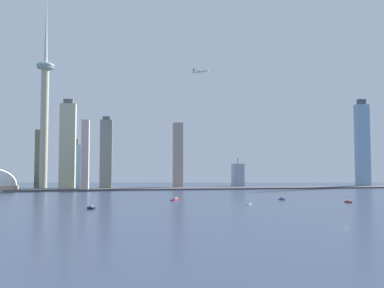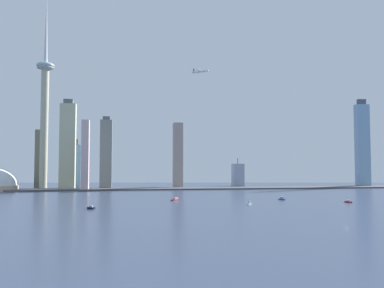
{
  "view_description": "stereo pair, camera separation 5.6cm",
  "coord_description": "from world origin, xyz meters",
  "px_view_note": "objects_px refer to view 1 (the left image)",
  "views": [
    {
      "loc": [
        -151.9,
        -260.59,
        41.84
      ],
      "look_at": [
        -42.43,
        426.2,
        80.58
      ],
      "focal_mm": 37.0,
      "sensor_mm": 36.0,
      "label": 1
    },
    {
      "loc": [
        -151.84,
        -260.6,
        41.84
      ],
      "look_at": [
        -42.43,
        426.2,
        80.58
      ],
      "focal_mm": 37.0,
      "sensor_mm": 36.0,
      "label": 2
    }
  ],
  "objects_px": {
    "skyscraper_3": "(238,175)",
    "boat_0": "(176,199)",
    "skyscraper_1": "(178,155)",
    "airplane": "(201,71)",
    "skyscraper_0": "(106,154)",
    "skyscraper_6": "(68,145)",
    "boat_2": "(348,202)",
    "observation_tower": "(45,103)",
    "boat_3": "(249,203)",
    "skyscraper_4": "(41,159)",
    "boat_4": "(282,199)",
    "skyscraper_5": "(362,144)",
    "channel_buoy_0": "(116,193)",
    "skyscraper_7": "(74,165)",
    "skyscraper_2": "(85,155)",
    "boat_1": "(91,208)"
  },
  "relations": [
    {
      "from": "skyscraper_3",
      "to": "boat_0",
      "type": "height_order",
      "value": "skyscraper_3"
    },
    {
      "from": "skyscraper_1",
      "to": "airplane",
      "type": "height_order",
      "value": "airplane"
    },
    {
      "from": "skyscraper_1",
      "to": "skyscraper_0",
      "type": "bearing_deg",
      "value": -173.93
    },
    {
      "from": "skyscraper_6",
      "to": "boat_2",
      "type": "distance_m",
      "value": 484.53
    },
    {
      "from": "observation_tower",
      "to": "boat_3",
      "type": "relative_size",
      "value": 55.05
    },
    {
      "from": "boat_0",
      "to": "skyscraper_4",
      "type": "bearing_deg",
      "value": -101.46
    },
    {
      "from": "skyscraper_1",
      "to": "boat_4",
      "type": "bearing_deg",
      "value": -71.22
    },
    {
      "from": "skyscraper_5",
      "to": "boat_3",
      "type": "bearing_deg",
      "value": -136.57
    },
    {
      "from": "boat_3",
      "to": "channel_buoy_0",
      "type": "bearing_deg",
      "value": -87.67
    },
    {
      "from": "skyscraper_1",
      "to": "skyscraper_7",
      "type": "distance_m",
      "value": 202.37
    },
    {
      "from": "skyscraper_6",
      "to": "boat_2",
      "type": "relative_size",
      "value": 17.35
    },
    {
      "from": "skyscraper_7",
      "to": "channel_buoy_0",
      "type": "distance_m",
      "value": 208.42
    },
    {
      "from": "boat_0",
      "to": "boat_2",
      "type": "height_order",
      "value": "boat_2"
    },
    {
      "from": "skyscraper_5",
      "to": "boat_4",
      "type": "relative_size",
      "value": 16.33
    },
    {
      "from": "skyscraper_1",
      "to": "boat_3",
      "type": "relative_size",
      "value": 19.01
    },
    {
      "from": "boat_3",
      "to": "skyscraper_3",
      "type": "bearing_deg",
      "value": -139.5
    },
    {
      "from": "observation_tower",
      "to": "skyscraper_2",
      "type": "distance_m",
      "value": 131.75
    },
    {
      "from": "skyscraper_3",
      "to": "skyscraper_5",
      "type": "distance_m",
      "value": 258.78
    },
    {
      "from": "skyscraper_1",
      "to": "skyscraper_4",
      "type": "bearing_deg",
      "value": 173.62
    },
    {
      "from": "boat_1",
      "to": "airplane",
      "type": "relative_size",
      "value": 0.29
    },
    {
      "from": "skyscraper_0",
      "to": "boat_0",
      "type": "relative_size",
      "value": 9.33
    },
    {
      "from": "skyscraper_1",
      "to": "skyscraper_7",
      "type": "height_order",
      "value": "skyscraper_1"
    },
    {
      "from": "boat_0",
      "to": "boat_4",
      "type": "distance_m",
      "value": 131.38
    },
    {
      "from": "skyscraper_4",
      "to": "channel_buoy_0",
      "type": "xyz_separation_m",
      "value": [
        144.92,
        -173.29,
        -53.73
      ]
    },
    {
      "from": "observation_tower",
      "to": "boat_4",
      "type": "relative_size",
      "value": 33.04
    },
    {
      "from": "boat_1",
      "to": "boat_3",
      "type": "distance_m",
      "value": 166.07
    },
    {
      "from": "skyscraper_0",
      "to": "skyscraper_7",
      "type": "distance_m",
      "value": 86.24
    },
    {
      "from": "skyscraper_1",
      "to": "boat_3",
      "type": "bearing_deg",
      "value": -83.66
    },
    {
      "from": "skyscraper_7",
      "to": "boat_0",
      "type": "relative_size",
      "value": 6.61
    },
    {
      "from": "skyscraper_1",
      "to": "skyscraper_5",
      "type": "relative_size",
      "value": 0.7
    },
    {
      "from": "skyscraper_4",
      "to": "boat_3",
      "type": "xyz_separation_m",
      "value": [
        292.48,
        -362.73,
        -53.41
      ]
    },
    {
      "from": "skyscraper_0",
      "to": "channel_buoy_0",
      "type": "height_order",
      "value": "skyscraper_0"
    },
    {
      "from": "skyscraper_6",
      "to": "channel_buoy_0",
      "type": "relative_size",
      "value": 68.85
    },
    {
      "from": "channel_buoy_0",
      "to": "observation_tower",
      "type": "bearing_deg",
      "value": 133.35
    },
    {
      "from": "boat_1",
      "to": "boat_2",
      "type": "height_order",
      "value": "boat_2"
    },
    {
      "from": "boat_3",
      "to": "boat_4",
      "type": "relative_size",
      "value": 0.6
    },
    {
      "from": "boat_2",
      "to": "boat_1",
      "type": "bearing_deg",
      "value": -103.3
    },
    {
      "from": "channel_buoy_0",
      "to": "skyscraper_1",
      "type": "bearing_deg",
      "value": 52.66
    },
    {
      "from": "skyscraper_6",
      "to": "skyscraper_3",
      "type": "bearing_deg",
      "value": 11.31
    },
    {
      "from": "skyscraper_3",
      "to": "boat_0",
      "type": "distance_m",
      "value": 364.72
    },
    {
      "from": "skyscraper_1",
      "to": "airplane",
      "type": "bearing_deg",
      "value": -67.84
    },
    {
      "from": "skyscraper_4",
      "to": "channel_buoy_0",
      "type": "relative_size",
      "value": 46.4
    },
    {
      "from": "skyscraper_2",
      "to": "boat_1",
      "type": "distance_m",
      "value": 311.94
    },
    {
      "from": "skyscraper_2",
      "to": "airplane",
      "type": "xyz_separation_m",
      "value": [
        197.21,
        -26.47,
        146.86
      ]
    },
    {
      "from": "skyscraper_0",
      "to": "channel_buoy_0",
      "type": "distance_m",
      "value": 146.79
    },
    {
      "from": "skyscraper_0",
      "to": "boat_3",
      "type": "distance_m",
      "value": 368.04
    },
    {
      "from": "boat_1",
      "to": "boat_3",
      "type": "bearing_deg",
      "value": 39.93
    },
    {
      "from": "boat_1",
      "to": "channel_buoy_0",
      "type": "height_order",
      "value": "boat_1"
    },
    {
      "from": "skyscraper_0",
      "to": "channel_buoy_0",
      "type": "bearing_deg",
      "value": -79.95
    },
    {
      "from": "boat_1",
      "to": "boat_4",
      "type": "xyz_separation_m",
      "value": [
        223.35,
        71.83,
        0.08
      ]
    }
  ]
}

